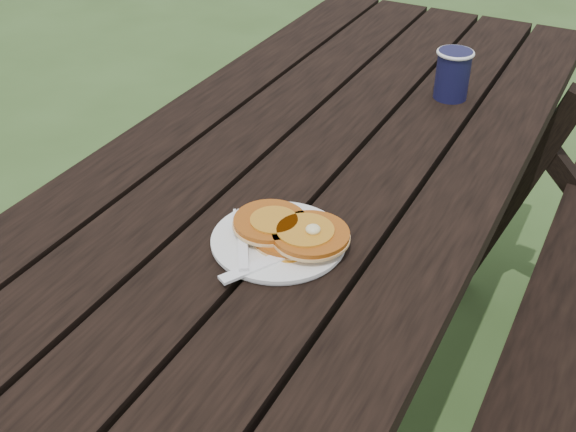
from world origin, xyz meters
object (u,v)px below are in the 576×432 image
at_px(picnic_table, 316,292).
at_px(coffee_cup, 453,72).
at_px(plate, 279,241).
at_px(pancake_stack, 291,231).

bearing_deg(picnic_table, coffee_cup, 63.49).
distance_m(plate, coffee_cup, 0.66).
bearing_deg(coffee_cup, picnic_table, -116.51).
xyz_separation_m(picnic_table, pancake_stack, (0.10, -0.32, 0.41)).
bearing_deg(picnic_table, plate, -75.63).
bearing_deg(picnic_table, pancake_stack, -72.37).
distance_m(pancake_stack, coffee_cup, 0.65).
height_order(picnic_table, pancake_stack, pancake_stack).
xyz_separation_m(plate, coffee_cup, (0.08, 0.66, 0.06)).
relative_size(pancake_stack, coffee_cup, 1.78).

